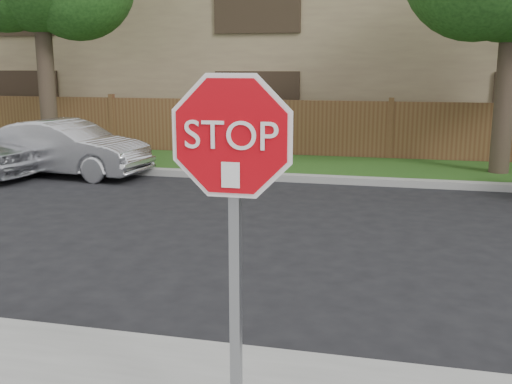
# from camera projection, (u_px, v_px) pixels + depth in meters

# --- Properties ---
(ground) EXTENTS (90.00, 90.00, 0.00)m
(ground) POSITION_uv_depth(u_px,v_px,m) (358.00, 368.00, 5.13)
(ground) COLOR black
(ground) RESTS_ON ground
(far_curb) EXTENTS (70.00, 0.30, 0.15)m
(far_curb) POSITION_uv_depth(u_px,v_px,m) (385.00, 182.00, 12.87)
(far_curb) COLOR gray
(far_curb) RESTS_ON ground
(grass_strip) EXTENTS (70.00, 3.00, 0.12)m
(grass_strip) POSITION_uv_depth(u_px,v_px,m) (387.00, 170.00, 14.44)
(grass_strip) COLOR #1E4714
(grass_strip) RESTS_ON ground
(fence) EXTENTS (70.00, 0.12, 1.60)m
(fence) POSITION_uv_depth(u_px,v_px,m) (390.00, 132.00, 15.80)
(fence) COLOR brown
(fence) RESTS_ON ground
(apartment_building) EXTENTS (35.20, 9.20, 7.20)m
(apartment_building) POSITION_uv_depth(u_px,v_px,m) (397.00, 35.00, 20.56)
(apartment_building) COLOR #8A7355
(apartment_building) RESTS_ON ground
(stop_sign) EXTENTS (1.01, 0.13, 2.55)m
(stop_sign) POSITION_uv_depth(u_px,v_px,m) (233.00, 191.00, 3.50)
(stop_sign) COLOR gray
(stop_sign) RESTS_ON sidewalk_near
(sedan_left) EXTENTS (4.04, 1.74, 1.29)m
(sedan_left) POSITION_uv_depth(u_px,v_px,m) (66.00, 148.00, 13.89)
(sedan_left) COLOR #B7B7BC
(sedan_left) RESTS_ON ground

